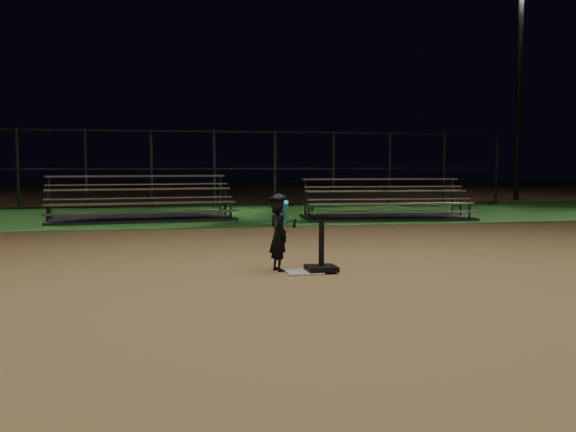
# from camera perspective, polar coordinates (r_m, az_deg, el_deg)

# --- Properties ---
(ground) EXTENTS (80.00, 80.00, 0.00)m
(ground) POSITION_cam_1_polar(r_m,az_deg,el_deg) (8.18, 1.40, -5.09)
(ground) COLOR #A7804C
(ground) RESTS_ON ground
(grass_strip) EXTENTS (60.00, 8.00, 0.01)m
(grass_strip) POSITION_cam_1_polar(r_m,az_deg,el_deg) (18.00, -5.70, 0.19)
(grass_strip) COLOR #1D521A
(grass_strip) RESTS_ON ground
(home_plate) EXTENTS (0.45, 0.45, 0.02)m
(home_plate) POSITION_cam_1_polar(r_m,az_deg,el_deg) (8.18, 1.40, -5.01)
(home_plate) COLOR beige
(home_plate) RESTS_ON ground
(batting_tee) EXTENTS (0.38, 0.38, 0.64)m
(batting_tee) POSITION_cam_1_polar(r_m,az_deg,el_deg) (8.22, 2.99, -4.11)
(batting_tee) COLOR black
(batting_tee) RESTS_ON home_plate
(child_batter) EXTENTS (0.39, 0.60, 1.02)m
(child_batter) POSITION_cam_1_polar(r_m,az_deg,el_deg) (8.26, -0.85, -1.20)
(child_batter) COLOR black
(child_batter) RESTS_ON ground
(bleacher_left) EXTENTS (4.73, 2.68, 1.11)m
(bleacher_left) POSITION_cam_1_polar(r_m,az_deg,el_deg) (16.43, -12.97, 0.46)
(bleacher_left) COLOR #AAAAAF
(bleacher_left) RESTS_ON ground
(bleacher_right) EXTENTS (4.31, 2.36, 1.02)m
(bleacher_right) POSITION_cam_1_polar(r_m,az_deg,el_deg) (16.56, 8.72, 0.49)
(bleacher_right) COLOR silver
(bleacher_right) RESTS_ON ground
(backstop_fence) EXTENTS (20.08, 0.08, 2.50)m
(backstop_fence) POSITION_cam_1_polar(r_m,az_deg,el_deg) (20.94, -6.56, 4.20)
(backstop_fence) COLOR #38383D
(backstop_fence) RESTS_ON ground
(light_pole_right) EXTENTS (0.90, 0.53, 8.30)m
(light_pole_right) POSITION_cam_1_polar(r_m,az_deg,el_deg) (26.89, 19.97, 11.93)
(light_pole_right) COLOR #2D2D30
(light_pole_right) RESTS_ON ground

